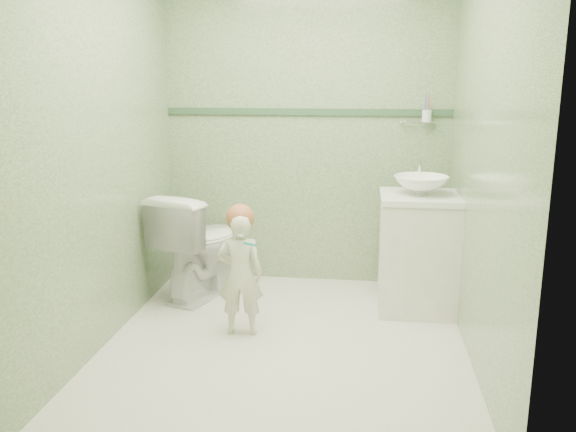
# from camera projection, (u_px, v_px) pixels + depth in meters

# --- Properties ---
(ground) EXTENTS (2.50, 2.50, 0.00)m
(ground) POSITION_uv_depth(u_px,v_px,m) (285.00, 344.00, 3.68)
(ground) COLOR beige
(ground) RESTS_ON ground
(room_shell) EXTENTS (2.50, 2.54, 2.40)m
(room_shell) POSITION_uv_depth(u_px,v_px,m) (285.00, 151.00, 3.40)
(room_shell) COLOR gray
(room_shell) RESTS_ON ground
(trim_stripe) EXTENTS (2.20, 0.02, 0.05)m
(trim_stripe) POSITION_uv_depth(u_px,v_px,m) (306.00, 112.00, 4.57)
(trim_stripe) COLOR #335539
(trim_stripe) RESTS_ON room_shell
(vanity) EXTENTS (0.52, 0.50, 0.80)m
(vanity) POSITION_uv_depth(u_px,v_px,m) (417.00, 255.00, 4.16)
(vanity) COLOR silver
(vanity) RESTS_ON ground
(counter) EXTENTS (0.54, 0.52, 0.04)m
(counter) POSITION_uv_depth(u_px,v_px,m) (420.00, 197.00, 4.06)
(counter) COLOR white
(counter) RESTS_ON vanity
(basin) EXTENTS (0.37, 0.37, 0.13)m
(basin) POSITION_uv_depth(u_px,v_px,m) (421.00, 185.00, 4.04)
(basin) COLOR white
(basin) RESTS_ON counter
(faucet) EXTENTS (0.03, 0.13, 0.18)m
(faucet) POSITION_uv_depth(u_px,v_px,m) (419.00, 169.00, 4.20)
(faucet) COLOR silver
(faucet) RESTS_ON counter
(cup_holder) EXTENTS (0.26, 0.07, 0.21)m
(cup_holder) POSITION_uv_depth(u_px,v_px,m) (426.00, 116.00, 4.40)
(cup_holder) COLOR silver
(cup_holder) RESTS_ON room_shell
(toilet) EXTENTS (0.68, 0.88, 0.80)m
(toilet) POSITION_uv_depth(u_px,v_px,m) (201.00, 244.00, 4.44)
(toilet) COLOR white
(toilet) RESTS_ON ground
(toddler) EXTENTS (0.31, 0.22, 0.79)m
(toddler) POSITION_uv_depth(u_px,v_px,m) (240.00, 274.00, 3.75)
(toddler) COLOR beige
(toddler) RESTS_ON ground
(hair_cap) EXTENTS (0.18, 0.18, 0.18)m
(hair_cap) POSITION_uv_depth(u_px,v_px,m) (240.00, 218.00, 3.69)
(hair_cap) COLOR #A65B37
(hair_cap) RESTS_ON toddler
(teal_toothbrush) EXTENTS (0.11, 0.14, 0.08)m
(teal_toothbrush) POSITION_uv_depth(u_px,v_px,m) (249.00, 243.00, 3.57)
(teal_toothbrush) COLOR teal
(teal_toothbrush) RESTS_ON toddler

